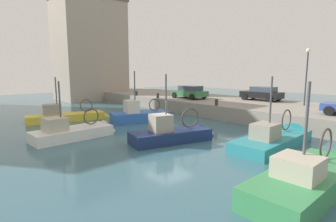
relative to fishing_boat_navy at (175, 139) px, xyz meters
name	(u,v)px	position (x,y,z in m)	size (l,w,h in m)	color
water_surface	(168,137)	(0.30, 0.97, -0.13)	(80.00, 80.00, 0.00)	#386070
quay_wall	(262,110)	(11.80, 0.97, 0.47)	(9.00, 56.00, 1.20)	gray
fishing_boat_navy	(175,139)	(0.00, 0.00, 0.00)	(5.84, 2.98, 4.79)	navy
fishing_boat_blue	(144,120)	(2.34, 6.39, 0.00)	(5.74, 3.28, 4.99)	#2D60B7
fishing_boat_green	(310,186)	(-0.86, -7.99, -0.04)	(6.89, 2.24, 4.77)	#388951
fishing_boat_yellow	(70,119)	(-2.14, 10.75, -0.01)	(7.07, 3.02, 4.40)	gold
fishing_boat_teal	(276,143)	(3.70, -4.44, -0.03)	(6.93, 2.39, 4.85)	teal
fishing_boat_white	(78,136)	(-4.03, 4.75, -0.02)	(5.68, 2.17, 4.43)	white
parked_car_green	(189,92)	(10.07, 8.53, 1.77)	(2.09, 3.94, 1.37)	#387547
parked_car_black	(262,93)	(14.11, 2.37, 1.78)	(2.04, 4.01, 1.39)	black
mooring_bollard_south	(216,102)	(7.65, 2.97, 1.34)	(0.28, 0.28, 0.55)	#2D2D33
mooring_bollard_mid	(158,96)	(7.65, 10.97, 1.34)	(0.28, 0.28, 0.55)	#2D2D33
mooring_bollard_north	(137,93)	(7.65, 14.97, 1.34)	(0.28, 0.28, 0.55)	#2D2D33
quay_streetlamp	(307,67)	(13.30, -2.08, 4.32)	(0.36, 0.36, 4.83)	#38383D
waterfront_building_central	(90,49)	(7.04, 25.55, 7.04)	(9.33, 6.67, 14.30)	#A39384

